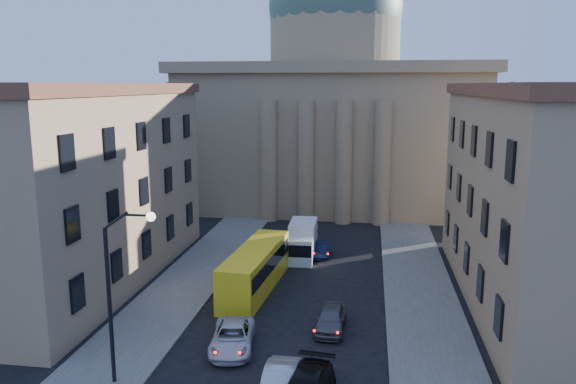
# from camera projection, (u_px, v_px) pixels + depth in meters

# --- Properties ---
(sidewalk_left) EXTENTS (5.00, 60.00, 0.15)m
(sidewalk_left) POSITION_uv_depth(u_px,v_px,m) (167.00, 304.00, 37.66)
(sidewalk_left) COLOR #55534E
(sidewalk_left) RESTS_ON ground
(sidewalk_right) EXTENTS (5.00, 60.00, 0.15)m
(sidewalk_right) POSITION_uv_depth(u_px,v_px,m) (426.00, 320.00, 35.22)
(sidewalk_right) COLOR #55534E
(sidewalk_right) RESTS_ON ground
(church) EXTENTS (68.02, 28.76, 36.60)m
(church) POSITION_uv_depth(u_px,v_px,m) (334.00, 107.00, 70.63)
(church) COLOR #8F7B58
(church) RESTS_ON ground
(building_left) EXTENTS (11.60, 26.60, 14.70)m
(building_left) POSITION_uv_depth(u_px,v_px,m) (72.00, 183.00, 41.38)
(building_left) COLOR #9B7F5B
(building_left) RESTS_ON ground
(building_right) EXTENTS (11.60, 26.60, 14.70)m
(building_right) POSITION_uv_depth(u_px,v_px,m) (559.00, 197.00, 36.51)
(building_right) COLOR #9B7F5B
(building_right) RESTS_ON ground
(street_lamp) EXTENTS (2.62, 0.44, 8.83)m
(street_lamp) POSITION_uv_depth(u_px,v_px,m) (119.00, 283.00, 26.74)
(street_lamp) COLOR black
(street_lamp) RESTS_ON ground
(car_right_near) EXTENTS (1.61, 4.42, 1.45)m
(car_right_near) POSITION_uv_depth(u_px,v_px,m) (280.00, 383.00, 26.48)
(car_right_near) COLOR #A4A6AC
(car_right_near) RESTS_ON ground
(car_left_mid) EXTENTS (2.95, 5.23, 1.38)m
(car_left_mid) POSITION_uv_depth(u_px,v_px,m) (233.00, 337.00, 31.39)
(car_left_mid) COLOR silver
(car_left_mid) RESTS_ON ground
(car_right_far) EXTENTS (1.85, 4.27, 1.43)m
(car_right_far) POSITION_uv_depth(u_px,v_px,m) (331.00, 319.00, 33.81)
(car_right_far) COLOR #4F5054
(car_right_far) RESTS_ON ground
(car_right_distant) EXTENTS (1.57, 3.87, 1.25)m
(car_right_distant) POSITION_uv_depth(u_px,v_px,m) (321.00, 249.00, 48.44)
(car_right_distant) COLOR black
(car_right_distant) RESTS_ON ground
(city_bus) EXTENTS (3.29, 10.96, 3.04)m
(city_bus) POSITION_uv_depth(u_px,v_px,m) (256.00, 267.00, 40.42)
(city_bus) COLOR yellow
(city_bus) RESTS_ON ground
(box_truck) EXTENTS (2.28, 5.54, 3.01)m
(box_truck) POSITION_uv_depth(u_px,v_px,m) (302.00, 241.00, 47.92)
(box_truck) COLOR silver
(box_truck) RESTS_ON ground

